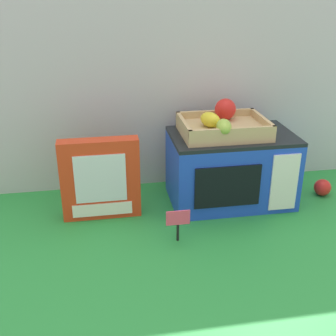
{
  "coord_description": "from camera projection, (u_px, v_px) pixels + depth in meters",
  "views": [
    {
      "loc": [
        -0.29,
        -1.2,
        0.7
      ],
      "look_at": [
        -0.08,
        0.04,
        0.14
      ],
      "focal_mm": 45.48,
      "sensor_mm": 36.0,
      "label": 1
    }
  ],
  "objects": [
    {
      "name": "price_sign",
      "position": [
        178.0,
        221.0,
        1.22
      ],
      "size": [
        0.07,
        0.01,
        0.1
      ],
      "color": "black",
      "rests_on": "ground"
    },
    {
      "name": "ground_plane",
      "position": [
        194.0,
        211.0,
        1.41
      ],
      "size": [
        1.7,
        1.7,
        0.0
      ],
      "primitive_type": "plane",
      "color": "green",
      "rests_on": "ground"
    },
    {
      "name": "display_back_panel",
      "position": [
        181.0,
        79.0,
        1.48
      ],
      "size": [
        1.61,
        0.03,
        0.78
      ],
      "primitive_type": "cube",
      "color": "#B7BABF",
      "rests_on": "ground"
    },
    {
      "name": "cookie_set_box",
      "position": [
        100.0,
        179.0,
        1.33
      ],
      "size": [
        0.25,
        0.06,
        0.26
      ],
      "color": "red",
      "rests_on": "ground"
    },
    {
      "name": "loose_toy_apple",
      "position": [
        322.0,
        187.0,
        1.51
      ],
      "size": [
        0.06,
        0.06,
        0.06
      ],
      "primitive_type": "sphere",
      "color": "red",
      "rests_on": "ground"
    },
    {
      "name": "toy_microwave",
      "position": [
        231.0,
        168.0,
        1.44
      ],
      "size": [
        0.41,
        0.25,
        0.24
      ],
      "color": "blue",
      "rests_on": "ground"
    },
    {
      "name": "food_groups_crate",
      "position": [
        223.0,
        125.0,
        1.38
      ],
      "size": [
        0.28,
        0.22,
        0.1
      ],
      "color": "tan",
      "rests_on": "toy_microwave"
    }
  ]
}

